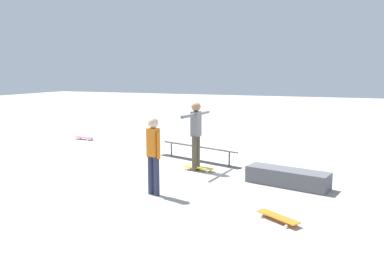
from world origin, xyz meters
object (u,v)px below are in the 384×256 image
at_px(loose_skateboard_pink, 84,138).
at_px(skateboard_main, 199,168).
at_px(grind_rail, 199,155).
at_px(skater_main, 196,131).
at_px(bystander_orange_shirt, 153,151).
at_px(loose_skateboard_orange, 278,217).
at_px(skate_ledge, 287,177).

bearing_deg(loose_skateboard_pink, skateboard_main, 158.73).
distance_m(grind_rail, skater_main, 1.29).
bearing_deg(skateboard_main, skater_main, -10.47).
bearing_deg(bystander_orange_shirt, skateboard_main, -79.17).
height_order(grind_rail, loose_skateboard_orange, grind_rail).
bearing_deg(skate_ledge, loose_skateboard_orange, 94.13).
xyz_separation_m(grind_rail, skate_ledge, (-2.62, 1.48, -0.01)).
bearing_deg(grind_rail, skater_main, 123.89).
bearing_deg(skate_ledge, skateboard_main, -12.49).
height_order(skateboard_main, loose_skateboard_pink, same).
relative_size(skateboard_main, loose_skateboard_orange, 1.03).
bearing_deg(skater_main, grind_rail, -156.46).
distance_m(loose_skateboard_pink, loose_skateboard_orange, 9.52).
xyz_separation_m(skate_ledge, skater_main, (2.33, -0.52, 0.82)).
bearing_deg(skateboard_main, skate_ledge, 169.73).
xyz_separation_m(loose_skateboard_pink, loose_skateboard_orange, (-7.91, 5.31, 0.00)).
distance_m(skate_ledge, bystander_orange_shirt, 3.00).
xyz_separation_m(grind_rail, loose_skateboard_pink, (5.14, -1.69, -0.12)).
height_order(grind_rail, skate_ledge, grind_rail).
xyz_separation_m(skate_ledge, loose_skateboard_pink, (7.76, -3.17, -0.11)).
bearing_deg(bystander_orange_shirt, skater_main, -76.91).
distance_m(bystander_orange_shirt, loose_skateboard_pink, 7.23).
bearing_deg(loose_skateboard_pink, skate_ledge, 162.38).
relative_size(skateboard_main, loose_skateboard_pink, 0.99).
relative_size(skater_main, loose_skateboard_pink, 2.12).
height_order(skate_ledge, bystander_orange_shirt, bystander_orange_shirt).
height_order(skate_ledge, loose_skateboard_pink, skate_ledge).
xyz_separation_m(grind_rail, bystander_orange_shirt, (-0.21, 3.10, 0.70)).
height_order(bystander_orange_shirt, loose_skateboard_orange, bystander_orange_shirt).
height_order(skater_main, bystander_orange_shirt, skater_main).
bearing_deg(skater_main, skate_ledge, 84.35).
distance_m(skater_main, loose_skateboard_orange, 3.75).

